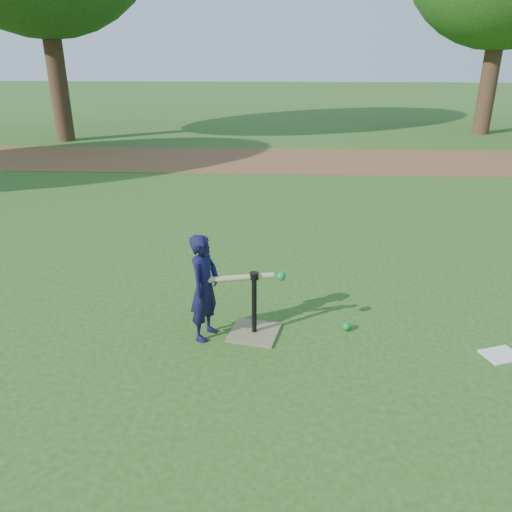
{
  "coord_description": "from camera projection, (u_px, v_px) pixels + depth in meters",
  "views": [
    {
      "loc": [
        0.32,
        -4.37,
        2.42
      ],
      "look_at": [
        0.08,
        -0.09,
        0.65
      ],
      "focal_mm": 35.0,
      "sensor_mm": 36.0,
      "label": 1
    }
  ],
  "objects": [
    {
      "name": "clipboard",
      "position": [
        501.0,
        355.0,
        4.27
      ],
      "size": [
        0.36,
        0.32,
        0.01
      ],
      "primitive_type": "cube",
      "rotation": [
        0.0,
        0.0,
        0.34
      ],
      "color": "silver",
      "rests_on": "ground"
    },
    {
      "name": "child",
      "position": [
        205.0,
        287.0,
        4.38
      ],
      "size": [
        0.34,
        0.42,
        0.98
      ],
      "primitive_type": "imported",
      "rotation": [
        0.0,
        0.0,
        1.24
      ],
      "color": "black",
      "rests_on": "ground"
    },
    {
      "name": "batting_tee",
      "position": [
        254.0,
        323.0,
        4.56
      ],
      "size": [
        0.51,
        0.51,
        0.61
      ],
      "color": "olive",
      "rests_on": "ground"
    },
    {
      "name": "dirt_strip",
      "position": [
        270.0,
        160.0,
        11.89
      ],
      "size": [
        24.0,
        3.0,
        0.01
      ],
      "primitive_type": "cube",
      "color": "brown",
      "rests_on": "ground"
    },
    {
      "name": "wiffle_ball_ground",
      "position": [
        347.0,
        326.0,
        4.65
      ],
      "size": [
        0.08,
        0.08,
        0.08
      ],
      "primitive_type": "sphere",
      "color": "#0C8A30",
      "rests_on": "ground"
    },
    {
      "name": "swing_action",
      "position": [
        245.0,
        277.0,
        4.36
      ],
      "size": [
        0.73,
        0.19,
        0.1
      ],
      "color": "tan",
      "rests_on": "ground"
    },
    {
      "name": "ground",
      "position": [
        248.0,
        313.0,
        4.97
      ],
      "size": [
        80.0,
        80.0,
        0.0
      ],
      "primitive_type": "plane",
      "color": "#285116",
      "rests_on": "ground"
    }
  ]
}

